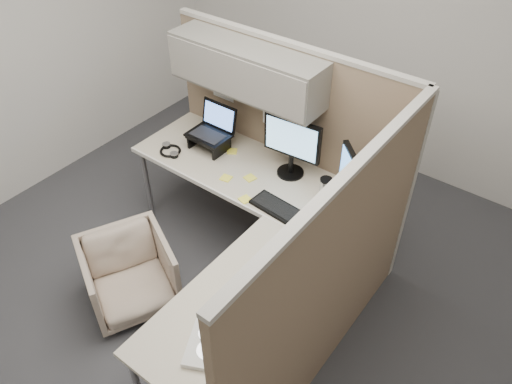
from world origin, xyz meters
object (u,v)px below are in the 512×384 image
Objects in this scene: desk at (248,221)px; keyboard at (284,212)px; office_chair at (129,272)px; monitor_left at (292,143)px.

keyboard is (0.17, 0.17, 0.05)m from desk.
office_chair is 1.24× the size of keyboard.
keyboard is at bearing 45.53° from desk.
office_chair is 1.18m from keyboard.
office_chair is (-0.60, -0.60, -0.38)m from desk.
keyboard is (0.78, 0.78, 0.44)m from office_chair.
desk is 4.29× the size of monitor_left.
desk is at bearing -90.65° from monitor_left.
office_chair is 1.47m from monitor_left.
office_chair is 1.30× the size of monitor_left.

